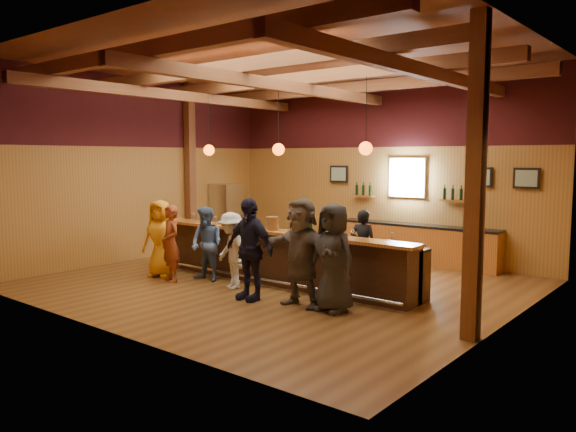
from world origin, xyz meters
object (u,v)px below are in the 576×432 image
at_px(back_bar_cabinet, 416,244).
at_px(customer_redvest, 171,244).
at_px(customer_denim, 207,244).
at_px(bartender, 363,246).
at_px(customer_navy, 249,249).
at_px(customer_white, 232,251).
at_px(customer_dark, 333,258).
at_px(customer_orange, 160,238).
at_px(stainless_fridge, 227,216).
at_px(bottle_a, 310,226).
at_px(ice_bucket, 272,223).
at_px(bar_counter, 284,257).
at_px(customer_brown, 301,252).

xyz_separation_m(back_bar_cabinet, customer_redvest, (-3.03, -4.97, 0.31)).
height_order(customer_denim, bartender, customer_denim).
xyz_separation_m(customer_denim, customer_navy, (1.72, -0.56, 0.15)).
xyz_separation_m(customer_white, customer_navy, (0.84, -0.40, 0.17)).
bearing_deg(customer_navy, customer_dark, 11.95).
relative_size(customer_orange, customer_navy, 0.90).
height_order(stainless_fridge, customer_redvest, stainless_fridge).
bearing_deg(customer_denim, bartender, 33.86).
bearing_deg(bartender, bottle_a, 57.80).
relative_size(customer_white, bottle_a, 4.39).
height_order(customer_denim, ice_bucket, customer_denim).
bearing_deg(customer_white, stainless_fridge, 157.48).
bearing_deg(customer_navy, back_bar_cabinet, 82.84).
height_order(bar_counter, customer_orange, customer_orange).
height_order(customer_dark, bottle_a, customer_dark).
bearing_deg(back_bar_cabinet, bartender, -88.07).
height_order(stainless_fridge, customer_denim, stainless_fridge).
bearing_deg(customer_navy, bottle_a, 73.92).
distance_m(stainless_fridge, customer_navy, 5.98).
distance_m(customer_denim, customer_white, 0.89).
bearing_deg(customer_orange, back_bar_cabinet, 34.95).
height_order(customer_brown, ice_bucket, customer_brown).
xyz_separation_m(customer_orange, bartender, (3.70, 2.19, -0.07)).
bearing_deg(customer_navy, customer_white, 156.17).
relative_size(customer_orange, customer_denim, 1.07).
xyz_separation_m(customer_denim, customer_dark, (3.33, -0.27, 0.13)).
distance_m(back_bar_cabinet, customer_redvest, 5.83).
distance_m(customer_orange, customer_white, 1.99).
height_order(stainless_fridge, ice_bucket, stainless_fridge).
relative_size(stainless_fridge, ice_bucket, 6.75).
xyz_separation_m(back_bar_cabinet, bottle_a, (-0.37, -3.76, 0.77)).
distance_m(stainless_fridge, customer_denim, 4.37).
bearing_deg(customer_brown, bartender, 93.83).
height_order(customer_white, bottle_a, customer_white).
bearing_deg(bottle_a, customer_orange, -162.46).
bearing_deg(customer_denim, bar_counter, 32.28).
bearing_deg(ice_bucket, bar_counter, 86.68).
bearing_deg(customer_orange, stainless_fridge, 96.76).
bearing_deg(customer_dark, back_bar_cabinet, 107.41).
relative_size(customer_white, ice_bucket, 5.60).
distance_m(bar_counter, stainless_fridge, 4.81).
distance_m(bar_counter, customer_white, 1.18).
height_order(customer_navy, customer_dark, customer_navy).
distance_m(customer_brown, ice_bucket, 1.70).
distance_m(customer_orange, customer_brown, 3.82).
bearing_deg(customer_redvest, stainless_fridge, 137.26).
distance_m(customer_navy, customer_dark, 1.64).
xyz_separation_m(stainless_fridge, customer_brown, (5.51, -3.69, 0.04)).
relative_size(stainless_fridge, customer_white, 1.21).
bearing_deg(bar_counter, customer_orange, -153.41).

